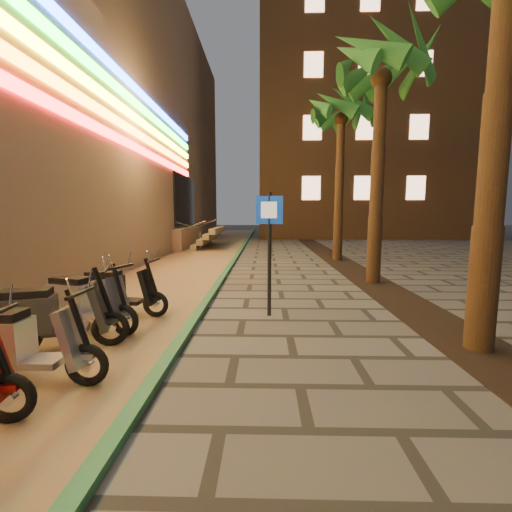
{
  "coord_description": "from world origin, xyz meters",
  "views": [
    {
      "loc": [
        0.41,
        -2.97,
        2.01
      ],
      "look_at": [
        0.25,
        3.6,
        1.2
      ],
      "focal_mm": 24.0,
      "sensor_mm": 36.0,
      "label": 1
    }
  ],
  "objects_px": {
    "scooter_9": "(117,291)",
    "scooter_7": "(48,316)",
    "scooter_8": "(84,301)",
    "pedestrian_sign": "(269,237)",
    "scooter_6": "(19,344)"
  },
  "relations": [
    {
      "from": "pedestrian_sign",
      "to": "scooter_7",
      "type": "bearing_deg",
      "value": -132.17
    },
    {
      "from": "pedestrian_sign",
      "to": "scooter_9",
      "type": "xyz_separation_m",
      "value": [
        -3.0,
        -0.11,
        -1.06
      ]
    },
    {
      "from": "scooter_6",
      "to": "scooter_9",
      "type": "xyz_separation_m",
      "value": [
        -0.06,
        2.77,
        -0.0
      ]
    },
    {
      "from": "scooter_7",
      "to": "scooter_8",
      "type": "bearing_deg",
      "value": 69.57
    },
    {
      "from": "pedestrian_sign",
      "to": "scooter_6",
      "type": "xyz_separation_m",
      "value": [
        -2.95,
        -2.87,
        -1.06
      ]
    },
    {
      "from": "pedestrian_sign",
      "to": "scooter_8",
      "type": "relative_size",
      "value": 1.42
    },
    {
      "from": "pedestrian_sign",
      "to": "scooter_6",
      "type": "bearing_deg",
      "value": -118.38
    },
    {
      "from": "scooter_6",
      "to": "scooter_8",
      "type": "distance_m",
      "value": 1.91
    },
    {
      "from": "scooter_9",
      "to": "scooter_7",
      "type": "bearing_deg",
      "value": -92.86
    },
    {
      "from": "pedestrian_sign",
      "to": "scooter_8",
      "type": "distance_m",
      "value": 3.49
    },
    {
      "from": "scooter_8",
      "to": "scooter_9",
      "type": "distance_m",
      "value": 0.89
    },
    {
      "from": "scooter_6",
      "to": "scooter_7",
      "type": "height_order",
      "value": "scooter_7"
    },
    {
      "from": "pedestrian_sign",
      "to": "scooter_8",
      "type": "height_order",
      "value": "pedestrian_sign"
    },
    {
      "from": "scooter_9",
      "to": "scooter_8",
      "type": "bearing_deg",
      "value": -97.63
    },
    {
      "from": "scooter_6",
      "to": "scooter_9",
      "type": "distance_m",
      "value": 2.77
    }
  ]
}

